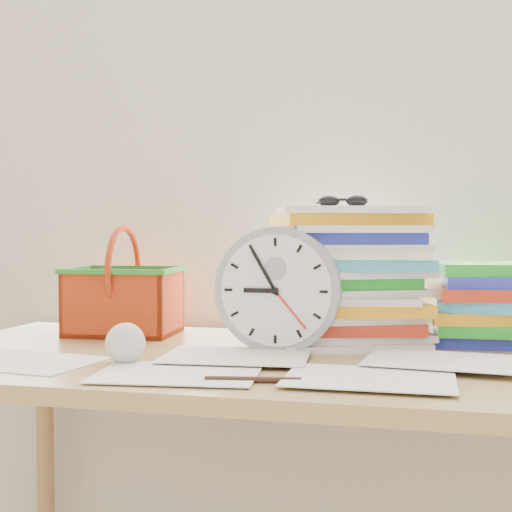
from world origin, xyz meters
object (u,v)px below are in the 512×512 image
(desk, at_px, (266,394))
(clock, at_px, (278,290))
(book_stack, at_px, (496,304))
(basket, at_px, (124,281))
(paper_stack, at_px, (347,276))

(desk, bearing_deg, clock, 72.07)
(book_stack, xyz_separation_m, basket, (-0.82, -0.04, 0.04))
(clock, bearing_deg, book_stack, 24.44)
(desk, xyz_separation_m, book_stack, (0.44, 0.24, 0.16))
(paper_stack, bearing_deg, desk, -125.64)
(book_stack, bearing_deg, clock, -155.56)
(paper_stack, height_order, clock, paper_stack)
(paper_stack, xyz_separation_m, basket, (-0.52, 0.01, -0.02))
(basket, bearing_deg, desk, -31.63)
(paper_stack, bearing_deg, book_stack, 9.75)
(paper_stack, relative_size, clock, 1.33)
(clock, bearing_deg, basket, 158.73)
(desk, xyz_separation_m, paper_stack, (0.13, 0.18, 0.22))
(basket, bearing_deg, clock, -25.45)
(desk, bearing_deg, basket, 152.55)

